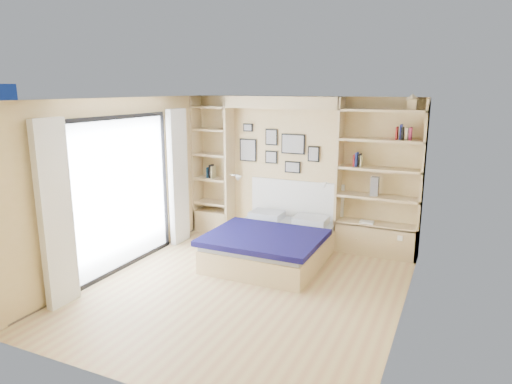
% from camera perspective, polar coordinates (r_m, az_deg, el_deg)
% --- Properties ---
extents(ground, '(4.50, 4.50, 0.00)m').
position_cam_1_polar(ground, '(6.25, -1.43, -12.04)').
color(ground, tan).
rests_on(ground, ground).
extents(room_shell, '(4.50, 4.50, 4.50)m').
position_cam_1_polar(room_shell, '(7.38, 0.98, 0.70)').
color(room_shell, '#DBBE82').
rests_on(room_shell, ground).
extents(bed, '(1.68, 2.11, 1.07)m').
position_cam_1_polar(bed, '(7.16, 2.14, -6.38)').
color(bed, beige).
rests_on(bed, ground).
extents(photo_gallery, '(1.48, 0.02, 0.82)m').
position_cam_1_polar(photo_gallery, '(7.95, 2.58, 5.43)').
color(photo_gallery, black).
rests_on(photo_gallery, ground).
extents(reading_lamps, '(1.92, 0.12, 0.15)m').
position_cam_1_polar(reading_lamps, '(7.77, 2.97, 1.50)').
color(reading_lamps, silver).
rests_on(reading_lamps, ground).
extents(shelf_decor, '(3.60, 0.23, 2.03)m').
position_cam_1_polar(shelf_decor, '(7.36, 13.06, 5.11)').
color(shelf_decor, '#A51E1E').
rests_on(shelf_decor, ground).
extents(deck, '(3.20, 4.00, 0.05)m').
position_cam_1_polar(deck, '(8.36, -24.40, -6.67)').
color(deck, '#67594C').
rests_on(deck, ground).
extents(deck_chair, '(0.82, 0.99, 0.86)m').
position_cam_1_polar(deck_chair, '(8.36, -17.55, -3.16)').
color(deck_chair, tan).
rests_on(deck_chair, ground).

